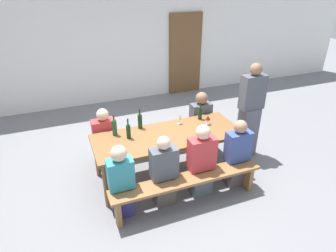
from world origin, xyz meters
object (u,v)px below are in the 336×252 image
at_px(seated_guest_near_3, 237,155).
at_px(seated_guest_far_1, 200,122).
at_px(wooden_door, 185,54).
at_px(standing_host, 250,113).
at_px(wine_bottle_3, 200,113).
at_px(seated_guest_near_1, 164,173).
at_px(wine_bottle_0, 128,131).
at_px(seated_guest_near_2, 201,162).
at_px(wine_bottle_2, 140,121).
at_px(wine_glass_0, 208,118).
at_px(seated_guest_near_0, 121,182).
at_px(wine_glass_1, 179,117).
at_px(bench_near, 187,183).
at_px(tasting_table, 168,138).
at_px(seated_guest_far_0, 105,140).
at_px(bench_far, 153,135).
at_px(wine_bottle_1, 114,127).

relative_size(seated_guest_near_3, seated_guest_far_1, 1.00).
height_order(wooden_door, standing_host, wooden_door).
bearing_deg(wine_bottle_3, seated_guest_near_1, -137.74).
bearing_deg(wine_bottle_0, seated_guest_near_2, -39.30).
bearing_deg(wine_bottle_2, wine_glass_0, -14.79).
relative_size(wine_bottle_3, seated_guest_near_2, 0.26).
bearing_deg(seated_guest_near_0, seated_guest_near_1, -90.00).
xyz_separation_m(wine_bottle_2, wine_bottle_3, (1.04, -0.05, -0.01)).
relative_size(wine_bottle_2, wine_glass_1, 1.69).
distance_m(wooden_door, seated_guest_far_1, 3.01).
relative_size(bench_near, seated_guest_far_1, 1.99).
height_order(wine_bottle_2, seated_guest_far_1, seated_guest_far_1).
bearing_deg(wine_bottle_2, wine_glass_1, -8.40).
bearing_deg(tasting_table, wine_bottle_3, 23.86).
relative_size(wine_bottle_3, standing_host, 0.18).
xyz_separation_m(bench_near, seated_guest_near_3, (0.89, 0.15, 0.16)).
relative_size(wooden_door, seated_guest_far_0, 1.95).
xyz_separation_m(wine_glass_0, seated_guest_far_1, (0.14, 0.51, -0.33)).
bearing_deg(seated_guest_near_1, standing_host, -70.27).
relative_size(wine_glass_0, seated_guest_near_3, 0.14).
relative_size(seated_guest_near_2, seated_guest_near_3, 1.03).
height_order(wine_bottle_3, wine_glass_0, wine_bottle_3).
relative_size(bench_far, wine_glass_0, 14.00).
distance_m(seated_guest_near_0, seated_guest_near_2, 1.18).
bearing_deg(wine_bottle_2, wine_bottle_0, -135.53).
height_order(wooden_door, wine_glass_0, wooden_door).
relative_size(tasting_table, wine_bottle_1, 6.91).
xyz_separation_m(seated_guest_near_0, seated_guest_far_0, (0.01, 1.19, -0.01)).
relative_size(wine_bottle_0, seated_guest_near_1, 0.30).
bearing_deg(tasting_table, standing_host, 2.21).
bearing_deg(wine_bottle_0, wine_bottle_2, 44.47).
bearing_deg(seated_guest_far_1, wine_bottle_3, -30.43).
distance_m(tasting_table, seated_guest_far_1, 1.07).
relative_size(bench_near, bench_far, 1.00).
height_order(bench_far, seated_guest_near_0, seated_guest_near_0).
height_order(wine_glass_0, seated_guest_far_1, seated_guest_far_1).
bearing_deg(bench_near, tasting_table, 90.00).
xyz_separation_m(wine_bottle_0, wine_glass_0, (1.32, -0.03, -0.00)).
xyz_separation_m(wine_bottle_2, seated_guest_near_2, (0.62, -0.96, -0.33)).
bearing_deg(standing_host, wine_glass_1, -9.77).
relative_size(seated_guest_near_0, seated_guest_near_2, 0.94).
distance_m(wooden_door, bench_far, 3.30).
xyz_separation_m(tasting_table, wine_glass_1, (0.31, 0.27, 0.20)).
distance_m(wine_bottle_0, seated_guest_far_0, 0.67).
bearing_deg(bench_far, seated_guest_near_2, -78.15).
bearing_deg(wine_glass_1, wine_glass_0, -23.70).
distance_m(bench_far, seated_guest_far_1, 0.90).
bearing_deg(bench_near, wooden_door, 66.24).
bearing_deg(seated_guest_near_3, wine_bottle_1, 61.68).
relative_size(bench_near, wine_bottle_0, 6.86).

